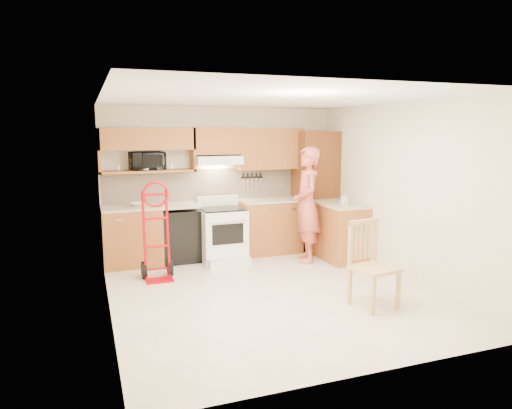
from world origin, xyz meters
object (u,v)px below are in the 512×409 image
range (224,231)px  hand_truck (157,236)px  person (307,205)px  dining_chair (375,265)px  microwave (147,161)px

range → hand_truck: (-1.14, -0.55, 0.12)m
person → dining_chair: person is taller
hand_truck → dining_chair: size_ratio=1.22×
microwave → dining_chair: (2.26, -2.98, -1.12)m
microwave → dining_chair: microwave is taller
hand_truck → person: bearing=3.2°
range → microwave: bearing=157.2°
dining_chair → hand_truck: bearing=129.6°
dining_chair → person: bearing=76.7°
microwave → person: bearing=-27.9°
dining_chair → range: bearing=104.8°
person → hand_truck: person is taller
hand_truck → range: bearing=25.7°
person → dining_chair: (-0.13, -2.10, -0.41)m
hand_truck → microwave: bearing=88.4°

